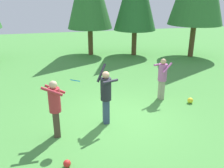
{
  "coord_description": "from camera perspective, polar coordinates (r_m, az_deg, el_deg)",
  "views": [
    {
      "loc": [
        -1.99,
        -6.97,
        4.0
      ],
      "look_at": [
        -0.09,
        0.6,
        1.05
      ],
      "focal_mm": 38.78,
      "sensor_mm": 36.0,
      "label": 1
    }
  ],
  "objects": [
    {
      "name": "ground_plane",
      "position": [
        8.27,
        1.62,
        -8.2
      ],
      "size": [
        40.0,
        40.0,
        0.0
      ],
      "primitive_type": "plane",
      "color": "#4C9342"
    },
    {
      "name": "person_thrower",
      "position": [
        7.58,
        -1.45,
        -2.11
      ],
      "size": [
        0.67,
        0.66,
        1.95
      ],
      "rotation": [
        0.0,
        0.0,
        -2.63
      ],
      "color": "#38476B",
      "rests_on": "ground_plane"
    },
    {
      "name": "person_catcher",
      "position": [
        7.05,
        -13.34,
        -4.67
      ],
      "size": [
        0.68,
        0.6,
        1.75
      ],
      "rotation": [
        0.0,
        0.0,
        -0.23
      ],
      "color": "#4C382D",
      "rests_on": "ground_plane"
    },
    {
      "name": "person_bystander",
      "position": [
        9.61,
        11.79,
        1.95
      ],
      "size": [
        0.72,
        0.69,
        1.66
      ],
      "rotation": [
        0.0,
        0.0,
        -2.65
      ],
      "color": "gray",
      "rests_on": "ground_plane"
    },
    {
      "name": "frisbee",
      "position": [
        6.68,
        -8.66,
        0.81
      ],
      "size": [
        0.37,
        0.37,
        0.13
      ],
      "color": "#2393D1"
    },
    {
      "name": "ball_yellow",
      "position": [
        9.82,
        17.96,
        -3.7
      ],
      "size": [
        0.22,
        0.22,
        0.22
      ],
      "primitive_type": "sphere",
      "color": "yellow",
      "rests_on": "ground_plane"
    },
    {
      "name": "ball_red",
      "position": [
        6.3,
        -10.56,
        -17.94
      ],
      "size": [
        0.19,
        0.19,
        0.19
      ],
      "primitive_type": "sphere",
      "color": "red",
      "rests_on": "ground_plane"
    }
  ]
}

